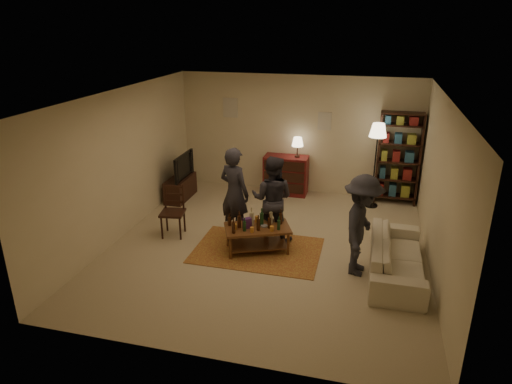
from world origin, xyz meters
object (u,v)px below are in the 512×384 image
(bookshelf, at_px, (398,158))
(person_by_sofa, at_px, (362,226))
(dresser, at_px, (286,174))
(person_right, at_px, (272,199))
(tv_stand, at_px, (180,182))
(floor_lamp, at_px, (378,136))
(dining_chair, at_px, (173,209))
(person_left, at_px, (235,193))
(sofa, at_px, (397,257))
(coffee_table, at_px, (257,230))

(bookshelf, height_order, person_by_sofa, bookshelf)
(dresser, height_order, person_right, person_right)
(dresser, relative_size, person_by_sofa, 0.83)
(dresser, distance_m, person_right, 2.44)
(tv_stand, bearing_deg, person_right, -31.42)
(floor_lamp, bearing_deg, person_by_sofa, -93.05)
(tv_stand, distance_m, person_right, 2.91)
(dining_chair, distance_m, person_left, 1.21)
(person_left, bearing_deg, sofa, -170.38)
(tv_stand, height_order, person_by_sofa, person_by_sofa)
(dining_chair, bearing_deg, person_right, -2.27)
(dresser, distance_m, bookshelf, 2.50)
(person_left, xyz_separation_m, person_by_sofa, (2.31, -0.78, -0.04))
(coffee_table, bearing_deg, dining_chair, 171.10)
(sofa, bearing_deg, person_right, 72.26)
(coffee_table, xyz_separation_m, dresser, (-0.04, 2.91, 0.07))
(person_by_sofa, bearing_deg, person_right, 71.17)
(tv_stand, bearing_deg, person_left, -40.95)
(dining_chair, bearing_deg, coffee_table, -18.45)
(coffee_table, xyz_separation_m, floor_lamp, (1.92, 2.61, 1.16))
(person_right, bearing_deg, tv_stand, -29.41)
(coffee_table, distance_m, dresser, 2.91)
(person_by_sofa, bearing_deg, floor_lamp, 4.52)
(person_left, bearing_deg, person_by_sofa, -175.74)
(person_left, bearing_deg, coffee_table, 161.60)
(floor_lamp, xyz_separation_m, sofa, (0.43, -2.81, -1.26))
(floor_lamp, bearing_deg, tv_stand, -171.76)
(floor_lamp, xyz_separation_m, person_left, (-2.46, -2.13, -0.70))
(dining_chair, xyz_separation_m, sofa, (4.04, -0.47, -0.21))
(bookshelf, bearing_deg, coffee_table, -128.78)
(bookshelf, xyz_separation_m, floor_lamp, (-0.48, -0.37, 0.53))
(floor_lamp, relative_size, sofa, 0.88)
(dining_chair, xyz_separation_m, person_by_sofa, (3.45, -0.56, 0.31))
(coffee_table, relative_size, sofa, 0.61)
(sofa, bearing_deg, bookshelf, -0.82)
(tv_stand, xyz_separation_m, dresser, (2.25, 0.91, 0.09))
(coffee_table, height_order, bookshelf, bookshelf)
(bookshelf, bearing_deg, person_by_sofa, -100.93)
(coffee_table, distance_m, tv_stand, 3.05)
(dresser, distance_m, person_by_sofa, 3.70)
(floor_lamp, relative_size, person_by_sofa, 1.11)
(coffee_table, height_order, tv_stand, tv_stand)
(tv_stand, xyz_separation_m, person_left, (1.75, -1.52, 0.47))
(person_left, height_order, person_right, person_left)
(coffee_table, relative_size, dining_chair, 1.28)
(floor_lamp, bearing_deg, coffee_table, -126.29)
(sofa, distance_m, person_right, 2.35)
(tv_stand, height_order, sofa, tv_stand)
(person_by_sofa, bearing_deg, bookshelf, -3.36)
(sofa, bearing_deg, floor_lamp, 8.74)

